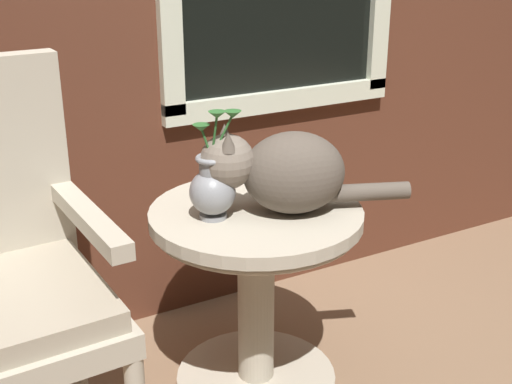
{
  "coord_description": "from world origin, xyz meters",
  "views": [
    {
      "loc": [
        -0.75,
        -1.3,
        1.26
      ],
      "look_at": [
        0.07,
        0.16,
        0.61
      ],
      "focal_mm": 47.66,
      "sensor_mm": 36.0,
      "label": 1
    }
  ],
  "objects": [
    {
      "name": "wicker_side_table",
      "position": [
        0.07,
        0.16,
        0.38
      ],
      "size": [
        0.58,
        0.58,
        0.56
      ],
      "color": "#B2A893",
      "rests_on": "ground_plane"
    },
    {
      "name": "cat",
      "position": [
        0.12,
        0.12,
        0.67
      ],
      "size": [
        0.54,
        0.3,
        0.24
      ],
      "color": "brown",
      "rests_on": "wicker_side_table"
    },
    {
      "name": "pewter_vase_with_ivy",
      "position": [
        -0.06,
        0.17,
        0.65
      ],
      "size": [
        0.13,
        0.12,
        0.29
      ],
      "color": "gray",
      "rests_on": "wicker_side_table"
    }
  ]
}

